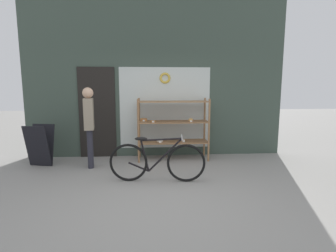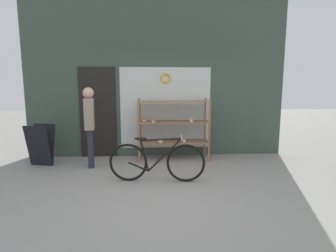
% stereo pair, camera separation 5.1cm
% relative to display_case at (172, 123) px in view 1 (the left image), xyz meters
% --- Properties ---
extents(ground_plane, '(30.00, 30.00, 0.00)m').
position_rel_display_case_xyz_m(ground_plane, '(-0.34, -2.03, -0.83)').
color(ground_plane, gray).
extents(storefront_facade, '(6.06, 0.13, 3.85)m').
position_rel_display_case_xyz_m(storefront_facade, '(-0.37, 0.39, 1.05)').
color(storefront_facade, '#3D4C42').
rests_on(storefront_facade, ground_plane).
extents(display_case, '(1.59, 0.52, 1.39)m').
position_rel_display_case_xyz_m(display_case, '(0.00, 0.00, 0.00)').
color(display_case, '#8E6642').
rests_on(display_case, ground_plane).
extents(bicycle, '(1.68, 0.46, 0.80)m').
position_rel_display_case_xyz_m(bicycle, '(-0.39, -1.41, -0.47)').
color(bicycle, black).
rests_on(bicycle, ground_plane).
extents(sandwich_board, '(0.56, 0.47, 0.86)m').
position_rel_display_case_xyz_m(sandwich_board, '(-2.80, -0.32, -0.39)').
color(sandwich_board, black).
rests_on(sandwich_board, ground_plane).
extents(pedestrian, '(0.22, 0.34, 1.64)m').
position_rel_display_case_xyz_m(pedestrian, '(-1.73, -0.50, 0.13)').
color(pedestrian, '#282833').
rests_on(pedestrian, ground_plane).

